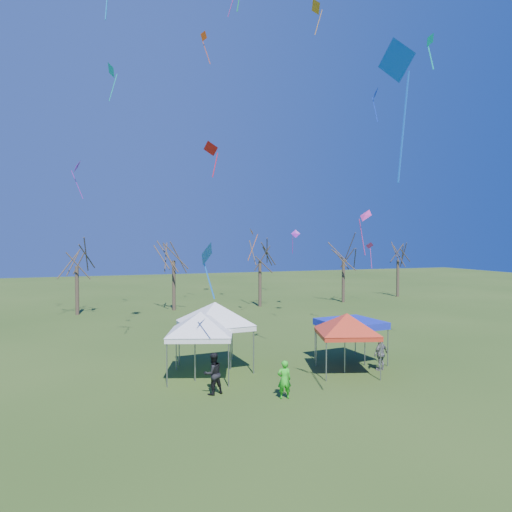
{
  "coord_description": "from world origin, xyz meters",
  "views": [
    {
      "loc": [
        -9.24,
        -17.99,
        6.54
      ],
      "look_at": [
        -1.82,
        3.0,
        5.76
      ],
      "focal_mm": 32.0,
      "sensor_mm": 36.0,
      "label": 1
    }
  ],
  "objects_px": {
    "tree_1": "(77,249)",
    "tree_3": "(260,245)",
    "person_grey": "(381,354)",
    "tent_red": "(347,317)",
    "tree_4": "(344,245)",
    "tent_white_west": "(201,316)",
    "person_green": "(284,379)",
    "tree_2": "(174,243)",
    "person_dark": "(213,373)",
    "tree_5": "(398,247)",
    "tent_white_mid": "(215,307)",
    "tent_blue": "(351,324)"
  },
  "relations": [
    {
      "from": "tree_1",
      "to": "tree_3",
      "type": "xyz_separation_m",
      "value": [
        16.8,
        -0.6,
        0.29
      ]
    },
    {
      "from": "tree_1",
      "to": "person_grey",
      "type": "relative_size",
      "value": 4.52
    },
    {
      "from": "tent_red",
      "to": "tree_3",
      "type": "bearing_deg",
      "value": 80.79
    },
    {
      "from": "tree_4",
      "to": "tent_white_west",
      "type": "height_order",
      "value": "tree_4"
    },
    {
      "from": "tent_white_west",
      "to": "tent_red",
      "type": "bearing_deg",
      "value": -13.04
    },
    {
      "from": "person_green",
      "to": "person_grey",
      "type": "bearing_deg",
      "value": -152.16
    },
    {
      "from": "tent_red",
      "to": "tent_white_west",
      "type": "bearing_deg",
      "value": 166.96
    },
    {
      "from": "tree_2",
      "to": "tent_white_west",
      "type": "height_order",
      "value": "tree_2"
    },
    {
      "from": "person_dark",
      "to": "tree_5",
      "type": "bearing_deg",
      "value": -152.16
    },
    {
      "from": "tree_5",
      "to": "tent_white_mid",
      "type": "distance_m",
      "value": 35.05
    },
    {
      "from": "tree_2",
      "to": "person_grey",
      "type": "relative_size",
      "value": 4.9
    },
    {
      "from": "tree_3",
      "to": "tree_5",
      "type": "relative_size",
      "value": 1.06
    },
    {
      "from": "tree_3",
      "to": "tree_4",
      "type": "height_order",
      "value": "tree_3"
    },
    {
      "from": "tree_3",
      "to": "tree_4",
      "type": "relative_size",
      "value": 1.0
    },
    {
      "from": "tree_3",
      "to": "person_green",
      "type": "distance_m",
      "value": 26.67
    },
    {
      "from": "tent_red",
      "to": "person_grey",
      "type": "bearing_deg",
      "value": -5.25
    },
    {
      "from": "tree_2",
      "to": "tree_5",
      "type": "relative_size",
      "value": 1.1
    },
    {
      "from": "tree_1",
      "to": "person_dark",
      "type": "distance_m",
      "value": 25.27
    },
    {
      "from": "tree_2",
      "to": "person_green",
      "type": "relative_size",
      "value": 5.16
    },
    {
      "from": "tree_2",
      "to": "tent_blue",
      "type": "bearing_deg",
      "value": -74.63
    },
    {
      "from": "tree_2",
      "to": "person_grey",
      "type": "xyz_separation_m",
      "value": [
        6.59,
        -23.08,
        -5.46
      ]
    },
    {
      "from": "person_green",
      "to": "person_dark",
      "type": "distance_m",
      "value": 3.04
    },
    {
      "from": "tree_3",
      "to": "person_green",
      "type": "bearing_deg",
      "value": -107.76
    },
    {
      "from": "tree_5",
      "to": "tent_blue",
      "type": "relative_size",
      "value": 2.36
    },
    {
      "from": "tent_white_mid",
      "to": "tree_3",
      "type": "bearing_deg",
      "value": 64.14
    },
    {
      "from": "tree_5",
      "to": "tent_blue",
      "type": "bearing_deg",
      "value": -131.22
    },
    {
      "from": "tree_3",
      "to": "tent_red",
      "type": "xyz_separation_m",
      "value": [
        -3.66,
        -22.58,
        -3.33
      ]
    },
    {
      "from": "tent_red",
      "to": "tree_5",
      "type": "bearing_deg",
      "value": 49.05
    },
    {
      "from": "tree_5",
      "to": "tent_white_mid",
      "type": "height_order",
      "value": "tree_5"
    },
    {
      "from": "person_grey",
      "to": "tree_4",
      "type": "bearing_deg",
      "value": -134.64
    },
    {
      "from": "tree_4",
      "to": "person_dark",
      "type": "height_order",
      "value": "tree_4"
    },
    {
      "from": "tree_1",
      "to": "tree_4",
      "type": "height_order",
      "value": "tree_4"
    },
    {
      "from": "tree_2",
      "to": "tree_1",
      "type": "bearing_deg",
      "value": 178.15
    },
    {
      "from": "tree_5",
      "to": "tent_blue",
      "type": "distance_m",
      "value": 30.89
    },
    {
      "from": "tree_3",
      "to": "tree_5",
      "type": "xyz_separation_m",
      "value": [
        17.69,
        2.02,
        -0.35
      ]
    },
    {
      "from": "person_grey",
      "to": "person_dark",
      "type": "height_order",
      "value": "person_dark"
    },
    {
      "from": "tree_5",
      "to": "tent_blue",
      "type": "height_order",
      "value": "tree_5"
    },
    {
      "from": "tent_white_west",
      "to": "person_grey",
      "type": "height_order",
      "value": "tent_white_west"
    },
    {
      "from": "tree_5",
      "to": "tree_1",
      "type": "bearing_deg",
      "value": -177.65
    },
    {
      "from": "tree_5",
      "to": "person_dark",
      "type": "bearing_deg",
      "value": -138.07
    },
    {
      "from": "tree_1",
      "to": "tree_2",
      "type": "height_order",
      "value": "tree_2"
    },
    {
      "from": "person_dark",
      "to": "tent_white_mid",
      "type": "bearing_deg",
      "value": -119.83
    },
    {
      "from": "person_grey",
      "to": "person_dark",
      "type": "bearing_deg",
      "value": -14.26
    },
    {
      "from": "tent_red",
      "to": "tree_4",
      "type": "bearing_deg",
      "value": 60.06
    },
    {
      "from": "tree_4",
      "to": "person_grey",
      "type": "height_order",
      "value": "tree_4"
    },
    {
      "from": "tent_white_mid",
      "to": "person_green",
      "type": "xyz_separation_m",
      "value": [
        1.63,
        -5.08,
        -2.39
      ]
    },
    {
      "from": "tree_2",
      "to": "tree_5",
      "type": "bearing_deg",
      "value": 3.7
    },
    {
      "from": "tree_2",
      "to": "person_dark",
      "type": "xyz_separation_m",
      "value": [
        -2.22,
        -23.74,
        -5.4
      ]
    },
    {
      "from": "tree_1",
      "to": "person_dark",
      "type": "height_order",
      "value": "tree_1"
    },
    {
      "from": "tree_2",
      "to": "tent_red",
      "type": "distance_m",
      "value": 23.67
    }
  ]
}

